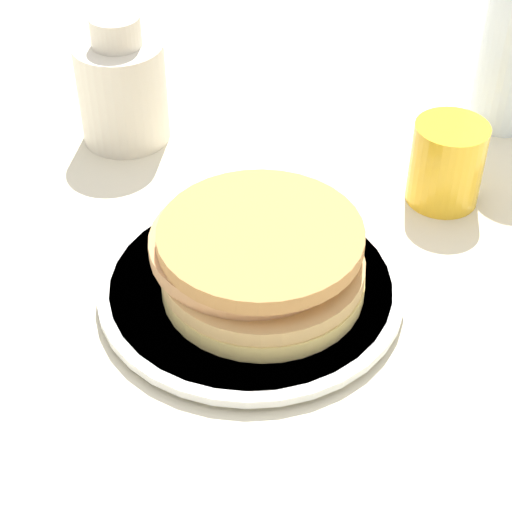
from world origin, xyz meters
The scene contains 5 objects.
ground_plane centered at (0.00, 0.00, 0.00)m, with size 4.00×4.00×0.00m, color beige.
plate centered at (0.00, 0.00, 0.01)m, with size 0.24×0.24×0.01m.
pancake_stack centered at (0.01, 0.00, 0.04)m, with size 0.17×0.17×0.05m.
juice_glass centered at (0.17, 0.13, 0.04)m, with size 0.07×0.07×0.08m.
cream_jug centered at (-0.13, 0.23, 0.06)m, with size 0.09×0.09×0.13m.
Camera 1 is at (0.02, -0.50, 0.47)m, focal length 60.00 mm.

